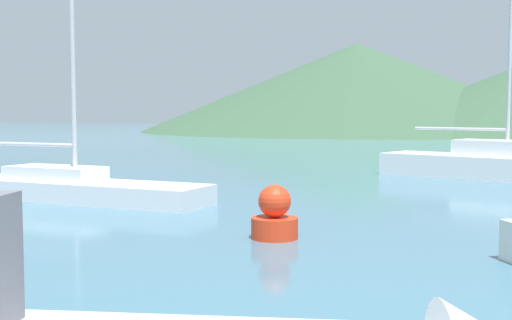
% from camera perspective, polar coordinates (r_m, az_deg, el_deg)
% --- Properties ---
extents(sailboat_inner, '(7.64, 4.17, 10.19)m').
position_cam_1_polar(sailboat_inner, '(23.12, 20.11, -0.27)').
color(sailboat_inner, white).
rests_on(sailboat_inner, ground_plane).
extents(sailboat_middle, '(8.65, 1.86, 8.25)m').
position_cam_1_polar(sailboat_middle, '(17.40, -17.37, -2.12)').
color(sailboat_middle, silver).
rests_on(sailboat_middle, ground_plane).
extents(buoy_marker, '(0.83, 0.83, 0.96)m').
position_cam_1_polar(buoy_marker, '(11.39, 1.66, -5.03)').
color(buoy_marker, red).
rests_on(buoy_marker, ground_plane).
extents(hill_west, '(53.13, 53.13, 10.82)m').
position_cam_1_polar(hill_west, '(80.75, 8.93, 6.41)').
color(hill_west, '#38563D').
rests_on(hill_west, ground_plane).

